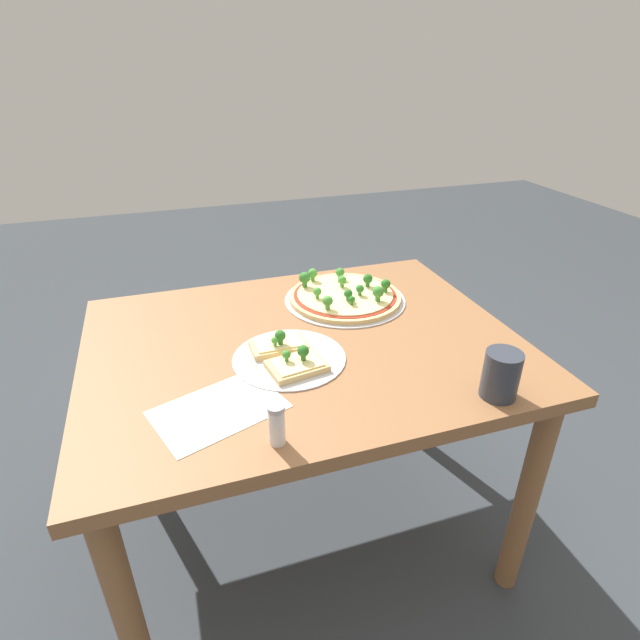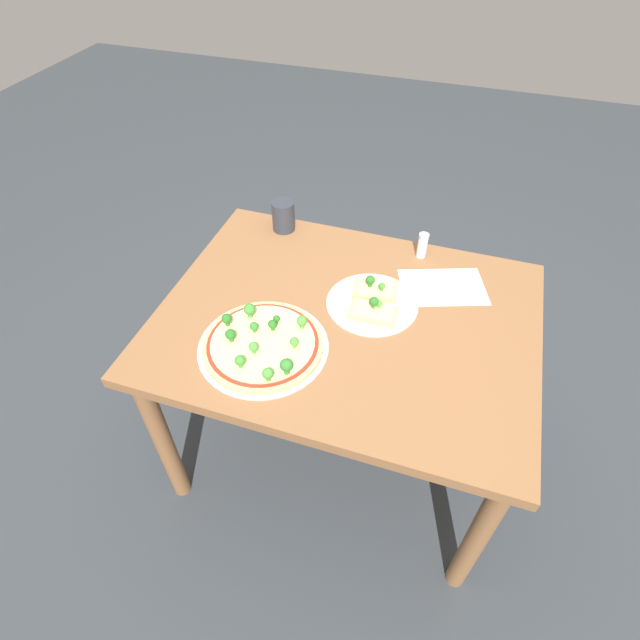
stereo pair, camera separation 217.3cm
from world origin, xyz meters
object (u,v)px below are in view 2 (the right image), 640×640
(drinking_cup, at_px, (283,216))
(condiment_shaker, at_px, (422,245))
(pizza_tray_whole, at_px, (263,344))
(dining_table, at_px, (346,337))
(pizza_tray_slice, at_px, (373,301))

(drinking_cup, bearing_deg, condiment_shaker, 179.42)
(pizza_tray_whole, xyz_separation_m, condiment_shaker, (-0.35, -0.56, 0.03))
(dining_table, bearing_deg, pizza_tray_whole, 45.69)
(pizza_tray_whole, xyz_separation_m, drinking_cup, (0.15, -0.56, 0.04))
(pizza_tray_slice, xyz_separation_m, condiment_shaker, (-0.10, -0.28, 0.03))
(dining_table, xyz_separation_m, drinking_cup, (0.34, -0.37, 0.15))
(pizza_tray_slice, distance_m, condiment_shaker, 0.30)
(dining_table, distance_m, pizza_tray_whole, 0.29)
(dining_table, height_order, condiment_shaker, condiment_shaker)
(pizza_tray_slice, distance_m, drinking_cup, 0.50)
(pizza_tray_slice, bearing_deg, pizza_tray_whole, 47.29)
(drinking_cup, bearing_deg, pizza_tray_whole, 105.14)
(dining_table, height_order, drinking_cup, drinking_cup)
(drinking_cup, xyz_separation_m, condiment_shaker, (-0.50, 0.01, -0.01))
(pizza_tray_whole, bearing_deg, drinking_cup, -74.86)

